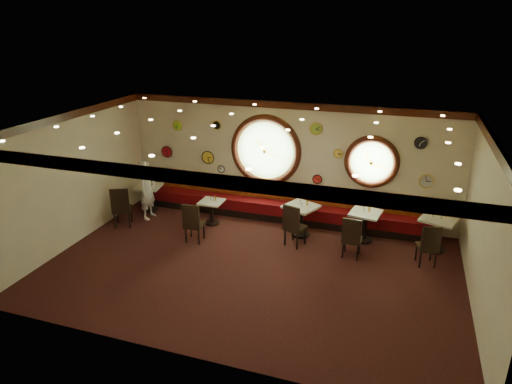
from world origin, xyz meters
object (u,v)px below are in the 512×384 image
object	(u,v)px
condiment_a_pepper	(149,184)
condiment_e_salt	(433,215)
chair_c	(293,223)
condiment_d_bottle	(369,208)
table_a	(149,195)
condiment_c_bottle	(307,203)
condiment_c_pepper	(301,205)
chair_a	(121,205)
condiment_b_salt	(211,199)
table_c	(301,217)
table_d	(365,223)
chair_b	(193,221)
condiment_a_bottle	(151,183)
condiment_b_bottle	(216,198)
table_b	(212,209)
condiment_c_salt	(300,202)
chair_e	(429,243)
condiment_a_salt	(145,184)
condiment_d_pepper	(365,210)
chair_d	(352,235)
table_e	(437,230)
condiment_b_pepper	(213,200)
condiment_e_pepper	(442,217)
waiter	(148,190)
condiment_d_salt	(363,208)
condiment_e_bottle	(446,213)

from	to	relation	value
condiment_a_pepper	condiment_e_salt	distance (m)	7.55
chair_c	condiment_d_bottle	world-z (taller)	chair_c
table_a	condiment_c_bottle	distance (m)	4.63
condiment_c_pepper	chair_a	bearing A→B (deg)	-168.33
condiment_b_salt	table_c	bearing A→B (deg)	0.63
table_d	chair_b	size ratio (longest dim) A/B	1.26
condiment_e_salt	condiment_a_bottle	bearing A→B (deg)	-179.62
chair_a	chair_b	distance (m)	2.17
chair_b	condiment_b_bottle	xyz separation A→B (m)	(0.09, 1.22, 0.13)
table_d	condiment_a_pepper	xyz separation A→B (m)	(-6.01, 0.02, 0.31)
condiment_b_salt	condiment_d_bottle	xyz separation A→B (m)	(4.09, 0.29, 0.16)
table_b	condiment_c_salt	xyz separation A→B (m)	(2.37, 0.18, 0.45)
chair_e	condiment_a_salt	world-z (taller)	chair_e
condiment_d_pepper	condiment_c_bottle	bearing A→B (deg)	-174.70
chair_d	chair_e	size ratio (longest dim) A/B	1.01
table_e	condiment_b_pepper	bearing A→B (deg)	-176.78
condiment_b_pepper	condiment_e_pepper	bearing A→B (deg)	2.61
condiment_a_pepper	waiter	distance (m)	0.53
chair_b	condiment_d_salt	distance (m)	4.20
condiment_a_bottle	chair_e	bearing A→B (deg)	-6.45
chair_d	condiment_b_salt	bearing A→B (deg)	170.34
table_e	chair_c	size ratio (longest dim) A/B	1.45
condiment_a_salt	condiment_d_bottle	world-z (taller)	condiment_d_bottle
chair_e	condiment_c_bottle	distance (m)	2.99
table_b	condiment_d_bottle	world-z (taller)	condiment_d_bottle
condiment_e_bottle	condiment_e_pepper	bearing A→B (deg)	-117.55
waiter	chair_d	bearing A→B (deg)	-95.04
table_d	chair_c	world-z (taller)	chair_c
condiment_c_salt	table_d	bearing A→B (deg)	3.00
chair_e	condiment_b_pepper	size ratio (longest dim) A/B	5.75
table_c	condiment_e_bottle	xyz separation A→B (m)	(3.38, 0.38, 0.42)
condiment_e_salt	chair_b	bearing A→B (deg)	-164.81
condiment_b_salt	condiment_a_bottle	bearing A→B (deg)	172.71
table_c	condiment_d_pepper	distance (m)	1.58
table_e	table_c	bearing A→B (deg)	-175.83
condiment_d_bottle	condiment_d_salt	bearing A→B (deg)	164.90
condiment_a_pepper	condiment_a_bottle	distance (m)	0.06
chair_b	condiment_e_bottle	size ratio (longest dim) A/B	3.58
chair_c	condiment_d_salt	xyz separation A→B (m)	(1.53, 0.94, 0.21)
table_e	condiment_e_salt	xyz separation A→B (m)	(-0.14, 0.03, 0.36)
table_d	waiter	distance (m)	5.81
condiment_d_bottle	condiment_c_salt	bearing A→B (deg)	-174.91
chair_e	condiment_e_salt	distance (m)	0.95
table_b	condiment_e_pepper	distance (m)	5.72
chair_e	condiment_c_bottle	xyz separation A→B (m)	(-2.89, 0.68, 0.31)
table_c	table_d	distance (m)	1.58
table_a	condiment_b_salt	distance (m)	2.04
condiment_b_bottle	table_a	bearing A→B (deg)	174.46
chair_c	condiment_c_pepper	size ratio (longest dim) A/B	7.74
condiment_d_salt	condiment_e_salt	world-z (taller)	condiment_e_salt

